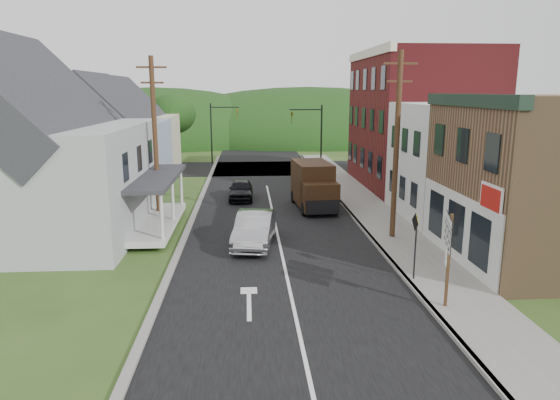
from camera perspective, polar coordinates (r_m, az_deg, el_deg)
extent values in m
plane|color=#2D4719|center=(21.06, 0.50, -7.54)|extent=(120.00, 120.00, 0.00)
cube|color=black|center=(30.63, -0.91, -1.17)|extent=(9.00, 90.00, 0.02)
cube|color=black|center=(47.31, -1.97, 3.64)|extent=(60.00, 9.00, 0.02)
cube|color=slate|center=(29.58, 10.79, -1.74)|extent=(2.80, 55.00, 0.15)
cube|color=slate|center=(29.27, 8.23, -1.79)|extent=(0.20, 55.00, 0.15)
cube|color=slate|center=(28.81, -9.99, -2.11)|extent=(0.30, 55.00, 0.12)
cube|color=brown|center=(23.81, 28.77, 1.97)|extent=(8.00, 8.00, 7.00)
cube|color=silver|center=(30.35, 21.21, 4.11)|extent=(8.00, 7.00, 6.50)
cube|color=maroon|center=(38.97, 15.54, 8.73)|extent=(8.00, 12.00, 10.00)
cube|color=#979A9B|center=(28.15, -25.69, 2.10)|extent=(10.00, 12.00, 5.50)
cube|color=#8498B5|center=(38.24, -18.24, 4.73)|extent=(7.00, 8.00, 5.00)
cube|color=#B9B48F|center=(47.05, -16.17, 6.18)|extent=(7.00, 8.00, 5.00)
cylinder|color=#472D19|center=(24.45, 13.15, 5.78)|extent=(0.26, 0.26, 9.00)
cube|color=#472D19|center=(24.34, 13.62, 14.93)|extent=(1.60, 0.10, 0.10)
cube|color=#472D19|center=(24.31, 13.52, 13.05)|extent=(1.20, 0.10, 0.10)
cylinder|color=#472D19|center=(28.31, -14.07, 6.59)|extent=(0.26, 0.26, 9.00)
cube|color=#472D19|center=(28.22, -14.50, 14.49)|extent=(1.60, 0.10, 0.10)
cube|color=#472D19|center=(28.19, -14.41, 12.86)|extent=(1.20, 0.10, 0.10)
cylinder|color=black|center=(43.93, 4.74, 6.87)|extent=(0.14, 0.14, 6.00)
cylinder|color=black|center=(43.57, 2.95, 10.28)|extent=(2.80, 0.10, 0.10)
imported|color=olive|center=(43.48, 1.34, 9.37)|extent=(0.16, 0.20, 1.00)
cylinder|color=black|center=(50.54, -7.85, 7.51)|extent=(0.14, 0.14, 6.00)
cylinder|color=black|center=(50.31, -6.32, 10.50)|extent=(2.80, 0.10, 0.10)
imported|color=olive|center=(50.30, -4.92, 9.73)|extent=(0.16, 0.20, 1.00)
cylinder|color=#382616|center=(43.69, -27.51, 4.68)|extent=(0.36, 0.36, 4.76)
ellipsoid|color=#1A340F|center=(43.44, -27.98, 9.34)|extent=(5.80, 5.80, 4.93)
cylinder|color=#382616|center=(52.54, -12.09, 6.40)|extent=(0.36, 0.36, 3.92)
ellipsoid|color=#1A340F|center=(52.33, -12.24, 9.60)|extent=(4.80, 4.80, 4.08)
ellipsoid|color=#1A340F|center=(75.10, -2.69, 6.87)|extent=(90.00, 30.00, 16.00)
imported|color=#A4A3A8|center=(23.59, -2.94, -3.36)|extent=(2.27, 4.92, 1.56)
imported|color=black|center=(33.61, -4.49, 1.16)|extent=(1.64, 3.92, 1.33)
cube|color=black|center=(31.29, 3.68, 2.01)|extent=(2.35, 4.07, 2.58)
cube|color=black|center=(29.16, 4.61, 0.34)|extent=(2.15, 1.58, 1.69)
cube|color=black|center=(29.19, 4.55, 1.78)|extent=(1.95, 1.21, 0.04)
cube|color=black|center=(28.54, 4.93, -0.85)|extent=(1.96, 0.29, 0.80)
cylinder|color=black|center=(29.21, 2.76, -1.05)|extent=(0.31, 0.82, 0.80)
cylinder|color=black|center=(29.62, 6.31, -0.92)|extent=(0.31, 0.82, 0.80)
cylinder|color=black|center=(32.63, 1.56, 0.39)|extent=(0.31, 0.82, 0.80)
cylinder|color=black|center=(32.99, 4.76, 0.48)|extent=(0.31, 0.82, 0.80)
cube|color=#472D19|center=(17.34, 18.70, -6.59)|extent=(0.12, 0.12, 3.16)
cube|color=black|center=(17.05, 18.75, -3.42)|extent=(0.54, 1.74, 0.07)
cube|color=white|center=(16.34, 18.95, -2.63)|extent=(0.16, 0.48, 0.20)
cube|color=white|center=(16.44, 18.85, -4.00)|extent=(0.17, 0.52, 0.50)
cube|color=white|center=(16.56, 18.75, -5.35)|extent=(0.16, 0.48, 0.25)
cube|color=white|center=(16.95, 18.72, -2.09)|extent=(0.16, 0.48, 0.20)
cube|color=white|center=(17.05, 18.63, -3.41)|extent=(0.17, 0.52, 0.50)
cube|color=white|center=(17.16, 18.53, -4.72)|extent=(0.16, 0.48, 0.25)
cube|color=white|center=(17.56, 18.51, -1.59)|extent=(0.16, 0.48, 0.20)
cube|color=white|center=(17.65, 18.42, -2.87)|extent=(0.17, 0.52, 0.50)
cube|color=white|center=(17.76, 18.33, -4.13)|extent=(0.16, 0.48, 0.25)
cube|color=white|center=(17.30, 18.42, -6.29)|extent=(0.13, 0.39, 0.50)
cylinder|color=black|center=(19.58, 15.21, -5.31)|extent=(0.06, 0.06, 2.44)
cube|color=black|center=(19.28, 15.19, -2.44)|extent=(0.02, 0.72, 0.72)
cube|color=yellow|center=(19.28, 15.24, -2.44)|extent=(0.03, 0.65, 0.65)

